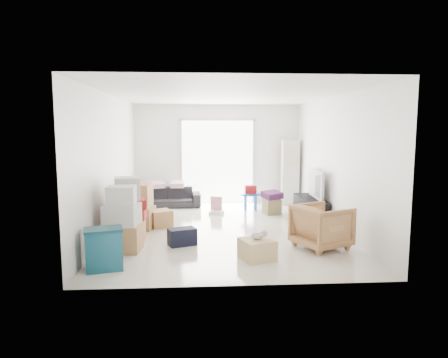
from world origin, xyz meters
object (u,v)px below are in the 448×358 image
sofa (167,194)px  kids_table (250,193)px  tv_console (311,209)px  storage_bins (104,249)px  ottoman (272,207)px  television (311,195)px  wood_crate (257,249)px  armchair (322,224)px  ac_tower (290,172)px

sofa → kids_table: 2.22m
tv_console → kids_table: bearing=138.8°
storage_bins → ottoman: bearing=49.5°
tv_console → television: 0.32m
tv_console → television: bearing=0.0°
sofa → storage_bins: size_ratio=2.83×
storage_bins → wood_crate: 2.31m
ottoman → kids_table: size_ratio=0.57×
television → kids_table: size_ratio=1.74×
armchair → ottoman: (-0.34, 2.82, -0.23)m
tv_console → ottoman: 1.00m
sofa → wood_crate: size_ratio=3.61×
storage_bins → kids_table: bearing=57.0°
ottoman → kids_table: kids_table is taller
sofa → kids_table: sofa is taller
ac_tower → sofa: 3.34m
wood_crate → ac_tower: bearing=71.1°
armchair → kids_table: armchair is taller
ac_tower → storage_bins: size_ratio=2.86×
sofa → storage_bins: 4.79m
ac_tower → wood_crate: bearing=-108.9°
television → wood_crate: television is taller
sofa → kids_table: size_ratio=2.71×
kids_table → wood_crate: bearing=-95.9°
television → storage_bins: bearing=130.2°
ottoman → sofa: bearing=156.9°
television → sofa: size_ratio=0.64×
kids_table → ottoman: bearing=-43.8°
ac_tower → ottoman: ac_tower is taller
ac_tower → ottoman: bearing=-119.9°
ottoman → wood_crate: bearing=-104.3°
television → ottoman: 1.07m
television → wood_crate: 3.19m
television → storage_bins: television is taller
wood_crate → television: bearing=59.2°
tv_console → wood_crate: size_ratio=3.11×
sofa → wood_crate: (1.73, -4.45, -0.18)m
ac_tower → armchair: size_ratio=2.12×
sofa → armchair: 4.88m
ac_tower → tv_console: (0.05, -1.88, -0.63)m
tv_console → armchair: size_ratio=1.80×
ac_tower → armchair: (-0.38, -4.07, -0.46)m
television → armchair: (-0.43, -2.18, -0.16)m
sofa → ottoman: size_ratio=4.75×
tv_console → storage_bins: size_ratio=2.43×
sofa → kids_table: (2.12, -0.66, 0.12)m
ottoman → kids_table: bearing=136.2°
television → sofa: (-3.35, 1.73, -0.23)m
ac_tower → kids_table: bearing=-145.6°
armchair → tv_console: bearing=-36.2°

